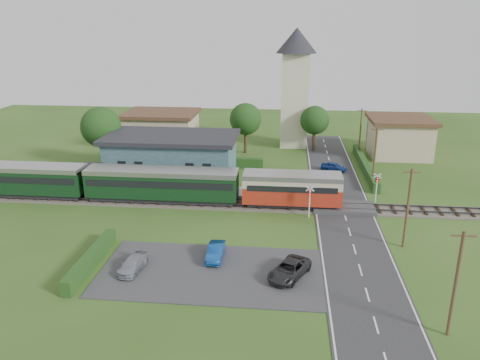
# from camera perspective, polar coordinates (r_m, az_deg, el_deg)

# --- Properties ---
(ground) EXTENTS (120.00, 120.00, 0.00)m
(ground) POSITION_cam_1_polar(r_m,az_deg,el_deg) (47.20, 0.55, -4.07)
(ground) COLOR #2D4C19
(railway_track) EXTENTS (76.00, 3.20, 0.49)m
(railway_track) POSITION_cam_1_polar(r_m,az_deg,el_deg) (49.00, 0.77, -3.06)
(railway_track) COLOR #4C443D
(railway_track) RESTS_ON ground
(road) EXTENTS (6.00, 70.00, 0.05)m
(road) POSITION_cam_1_polar(r_m,az_deg,el_deg) (47.40, 12.72, -4.42)
(road) COLOR #28282B
(road) RESTS_ON ground
(car_park) EXTENTS (17.00, 9.00, 0.08)m
(car_park) POSITION_cam_1_polar(r_m,az_deg,el_deg) (36.66, -3.60, -11.14)
(car_park) COLOR #333335
(car_park) RESTS_ON ground
(crossing_deck) EXTENTS (6.20, 3.40, 0.45)m
(crossing_deck) POSITION_cam_1_polar(r_m,az_deg,el_deg) (49.17, 12.48, -3.30)
(crossing_deck) COLOR #333335
(crossing_deck) RESTS_ON ground
(platform) EXTENTS (30.00, 3.00, 0.45)m
(platform) POSITION_cam_1_polar(r_m,az_deg,el_deg) (53.64, -9.62, -1.24)
(platform) COLOR gray
(platform) RESTS_ON ground
(equipment_hut) EXTENTS (2.30, 2.30, 2.55)m
(equipment_hut) POSITION_cam_1_polar(r_m,az_deg,el_deg) (55.78, -17.66, 0.55)
(equipment_hut) COLOR beige
(equipment_hut) RESTS_ON platform
(station_building) EXTENTS (16.00, 9.00, 5.30)m
(station_building) POSITION_cam_1_polar(r_m,az_deg,el_deg) (58.23, -8.28, 2.97)
(station_building) COLOR #2A525D
(station_building) RESTS_ON ground
(train) EXTENTS (43.20, 2.90, 3.40)m
(train) POSITION_cam_1_polar(r_m,az_deg,el_deg) (50.72, -12.96, -0.30)
(train) COLOR #232328
(train) RESTS_ON ground
(church_tower) EXTENTS (6.00, 6.00, 17.60)m
(church_tower) POSITION_cam_1_polar(r_m,az_deg,el_deg) (71.81, 6.77, 12.11)
(church_tower) COLOR beige
(church_tower) RESTS_ON ground
(house_west) EXTENTS (10.80, 8.80, 5.50)m
(house_west) POSITION_cam_1_polar(r_m,az_deg,el_deg) (72.60, -9.51, 6.11)
(house_west) COLOR tan
(house_west) RESTS_ON ground
(house_east) EXTENTS (8.80, 8.80, 5.50)m
(house_east) POSITION_cam_1_polar(r_m,az_deg,el_deg) (70.94, 18.82, 5.07)
(house_east) COLOR tan
(house_east) RESTS_ON ground
(hedge_carpark) EXTENTS (0.80, 9.00, 1.20)m
(hedge_carpark) POSITION_cam_1_polar(r_m,az_deg,el_deg) (38.96, -17.72, -9.22)
(hedge_carpark) COLOR #193814
(hedge_carpark) RESTS_ON ground
(hedge_roadside) EXTENTS (0.80, 18.00, 1.20)m
(hedge_roadside) POSITION_cam_1_polar(r_m,az_deg,el_deg) (62.76, 14.97, 1.68)
(hedge_roadside) COLOR #193814
(hedge_roadside) RESTS_ON ground
(hedge_station) EXTENTS (22.00, 0.80, 1.30)m
(hedge_station) POSITION_cam_1_polar(r_m,az_deg,el_deg) (62.99, -7.23, 2.29)
(hedge_station) COLOR #193814
(hedge_station) RESTS_ON ground
(tree_a) EXTENTS (5.20, 5.20, 8.00)m
(tree_a) POSITION_cam_1_polar(r_m,az_deg,el_deg) (63.48, -16.59, 6.19)
(tree_a) COLOR #332316
(tree_a) RESTS_ON ground
(tree_b) EXTENTS (4.60, 4.60, 7.34)m
(tree_b) POSITION_cam_1_polar(r_m,az_deg,el_deg) (67.92, 0.68, 7.42)
(tree_b) COLOR #332316
(tree_b) RESTS_ON ground
(tree_c) EXTENTS (4.20, 4.20, 6.78)m
(tree_c) POSITION_cam_1_polar(r_m,az_deg,el_deg) (69.81, 9.10, 7.19)
(tree_c) COLOR #332316
(tree_c) RESTS_ON ground
(utility_pole_a) EXTENTS (1.40, 0.22, 7.00)m
(utility_pole_a) POSITION_cam_1_polar(r_m,az_deg,el_deg) (30.99, 24.81, -11.34)
(utility_pole_a) COLOR #473321
(utility_pole_a) RESTS_ON ground
(utility_pole_b) EXTENTS (1.40, 0.22, 7.00)m
(utility_pole_b) POSITION_cam_1_polar(r_m,az_deg,el_deg) (41.39, 19.76, -3.16)
(utility_pole_b) COLOR #473321
(utility_pole_b) RESTS_ON ground
(utility_pole_c) EXTENTS (1.40, 0.22, 7.00)m
(utility_pole_c) POSITION_cam_1_polar(r_m,az_deg,el_deg) (56.26, 16.12, 2.85)
(utility_pole_c) COLOR #473321
(utility_pole_c) RESTS_ON ground
(utility_pole_d) EXTENTS (1.40, 0.22, 7.00)m
(utility_pole_d) POSITION_cam_1_polar(r_m,az_deg,el_deg) (67.74, 14.44, 5.60)
(utility_pole_d) COLOR #473321
(utility_pole_d) RESTS_ON ground
(crossing_signal_near) EXTENTS (0.84, 0.28, 3.28)m
(crossing_signal_near) POSITION_cam_1_polar(r_m,az_deg,el_deg) (45.93, 8.50, -2.07)
(crossing_signal_near) COLOR silver
(crossing_signal_near) RESTS_ON ground
(crossing_signal_far) EXTENTS (0.84, 0.28, 3.28)m
(crossing_signal_far) POSITION_cam_1_polar(r_m,az_deg,el_deg) (51.30, 16.34, -0.41)
(crossing_signal_far) COLOR silver
(crossing_signal_far) RESTS_ON ground
(streetlamp_west) EXTENTS (0.30, 0.30, 5.15)m
(streetlamp_west) POSITION_cam_1_polar(r_m,az_deg,el_deg) (70.14, -16.13, 5.40)
(streetlamp_west) COLOR #3F3F47
(streetlamp_west) RESTS_ON ground
(streetlamp_east) EXTENTS (0.30, 0.30, 5.15)m
(streetlamp_east) POSITION_cam_1_polar(r_m,az_deg,el_deg) (72.98, 15.27, 5.97)
(streetlamp_east) COLOR #3F3F47
(streetlamp_east) RESTS_ON ground
(car_on_road) EXTENTS (3.54, 2.50, 1.12)m
(car_on_road) POSITION_cam_1_polar(r_m,az_deg,el_deg) (61.46, 11.37, 1.61)
(car_on_road) COLOR navy
(car_on_road) RESTS_ON road
(car_park_blue) EXTENTS (1.23, 3.49, 1.15)m
(car_park_blue) POSITION_cam_1_polar(r_m,az_deg,el_deg) (38.25, -2.99, -8.73)
(car_park_blue) COLOR navy
(car_park_blue) RESTS_ON car_park
(car_park_silver) EXTENTS (1.84, 3.67, 1.02)m
(car_park_silver) POSITION_cam_1_polar(r_m,az_deg,el_deg) (37.47, -12.94, -9.95)
(car_park_silver) COLOR #9398A3
(car_park_silver) RESTS_ON car_park
(car_park_dark) EXTENTS (3.68, 4.71, 1.19)m
(car_park_dark) POSITION_cam_1_polar(r_m,az_deg,el_deg) (35.82, 6.03, -10.80)
(car_park_dark) COLOR #272729
(car_park_dark) RESTS_ON car_park
(pedestrian_near) EXTENTS (0.59, 0.40, 1.58)m
(pedestrian_near) POSITION_cam_1_polar(r_m,az_deg,el_deg) (51.49, -1.13, -0.63)
(pedestrian_near) COLOR gray
(pedestrian_near) RESTS_ON platform
(pedestrian_far) EXTENTS (0.74, 0.93, 1.88)m
(pedestrian_far) POSITION_cam_1_polar(r_m,az_deg,el_deg) (54.99, -16.42, 0.03)
(pedestrian_far) COLOR gray
(pedestrian_far) RESTS_ON platform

